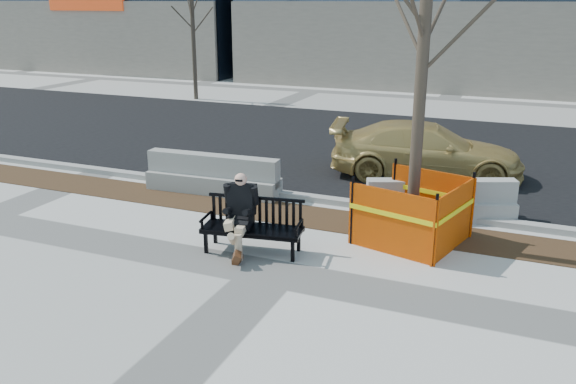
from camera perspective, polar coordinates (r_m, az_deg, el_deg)
name	(u,v)px	position (r m, az deg, el deg)	size (l,w,h in m)	color
ground	(271,273)	(9.47, -1.62, -7.70)	(120.00, 120.00, 0.00)	beige
mulch_strip	(326,219)	(11.70, 3.60, -2.58)	(40.00, 1.20, 0.02)	#47301C
asphalt_street	(397,149)	(17.43, 10.32, 4.04)	(60.00, 10.40, 0.01)	black
curb	(341,202)	(12.53, 5.03, -0.94)	(60.00, 0.25, 0.12)	#9E9B93
bench	(253,252)	(10.23, -3.38, -5.70)	(1.73, 0.62, 0.92)	black
seated_man	(241,249)	(10.33, -4.52, -5.47)	(0.58, 0.96, 1.35)	black
tree_fence	(410,240)	(10.89, 11.56, -4.53)	(2.44, 2.44, 6.10)	#FA5501
sedan	(424,177)	(14.83, 12.84, 1.42)	(1.83, 4.49, 1.30)	tan
jersey_barrier_left	(214,193)	(13.37, -7.10, -0.06)	(3.06, 0.61, 0.88)	gray
jersey_barrier_right	(439,219)	(12.03, 14.17, -2.54)	(2.85, 0.57, 0.82)	#A5A39A
far_tree_left	(196,99)	(26.37, -8.73, 8.75)	(1.95, 1.95, 5.28)	#483B2E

